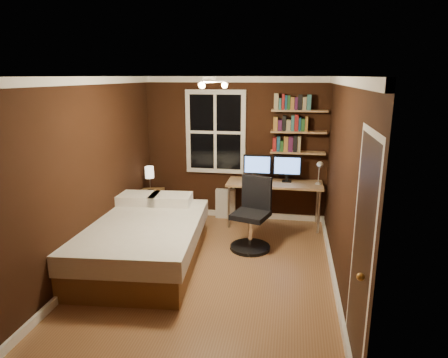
% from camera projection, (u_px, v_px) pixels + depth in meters
% --- Properties ---
extents(floor, '(4.20, 4.20, 0.00)m').
position_uv_depth(floor, '(213.00, 268.00, 5.36)').
color(floor, brown).
rests_on(floor, ground).
extents(wall_back, '(3.20, 0.04, 2.50)m').
position_uv_depth(wall_back, '(235.00, 149.00, 7.05)').
color(wall_back, black).
rests_on(wall_back, ground).
extents(wall_left, '(0.04, 4.20, 2.50)m').
position_uv_depth(wall_left, '(94.00, 173.00, 5.31)').
color(wall_left, black).
rests_on(wall_left, ground).
extents(wall_right, '(0.04, 4.20, 2.50)m').
position_uv_depth(wall_right, '(343.00, 184.00, 4.78)').
color(wall_right, black).
rests_on(wall_right, ground).
extents(ceiling, '(3.20, 4.20, 0.02)m').
position_uv_depth(ceiling, '(211.00, 76.00, 4.73)').
color(ceiling, white).
rests_on(ceiling, wall_back).
extents(window, '(1.06, 0.06, 1.46)m').
position_uv_depth(window, '(216.00, 132.00, 6.99)').
color(window, white).
rests_on(window, wall_back).
extents(door, '(0.03, 0.82, 2.05)m').
position_uv_depth(door, '(360.00, 257.00, 3.36)').
color(door, black).
rests_on(door, ground).
extents(door_knob, '(0.06, 0.06, 0.06)m').
position_uv_depth(door_knob, '(361.00, 277.00, 3.09)').
color(door_knob, gold).
rests_on(door_knob, door).
extents(ceiling_fixture, '(0.44, 0.44, 0.18)m').
position_uv_depth(ceiling_fixture, '(209.00, 85.00, 4.66)').
color(ceiling_fixture, beige).
rests_on(ceiling_fixture, ceiling).
extents(bookshelf_lower, '(0.92, 0.22, 0.03)m').
position_uv_depth(bookshelf_lower, '(297.00, 152.00, 6.75)').
color(bookshelf_lower, '#A17C4E').
rests_on(bookshelf_lower, wall_back).
extents(books_row_lower, '(0.42, 0.16, 0.23)m').
position_uv_depth(books_row_lower, '(298.00, 145.00, 6.72)').
color(books_row_lower, maroon).
rests_on(books_row_lower, bookshelf_lower).
extents(bookshelf_middle, '(0.92, 0.22, 0.03)m').
position_uv_depth(bookshelf_middle, '(298.00, 132.00, 6.67)').
color(bookshelf_middle, '#A17C4E').
rests_on(bookshelf_middle, wall_back).
extents(books_row_middle, '(0.54, 0.16, 0.23)m').
position_uv_depth(books_row_middle, '(299.00, 124.00, 6.63)').
color(books_row_middle, navy).
rests_on(books_row_middle, bookshelf_middle).
extents(bookshelf_upper, '(0.92, 0.22, 0.03)m').
position_uv_depth(bookshelf_upper, '(299.00, 111.00, 6.58)').
color(bookshelf_upper, '#A17C4E').
rests_on(bookshelf_upper, wall_back).
extents(books_row_upper, '(0.60, 0.16, 0.23)m').
position_uv_depth(books_row_upper, '(300.00, 103.00, 6.55)').
color(books_row_upper, '#245525').
rests_on(books_row_upper, bookshelf_upper).
extents(bed, '(1.77, 2.33, 0.75)m').
position_uv_depth(bed, '(140.00, 241.00, 5.44)').
color(bed, brown).
rests_on(bed, ground).
extents(nightstand, '(0.55, 0.55, 0.57)m').
position_uv_depth(nightstand, '(151.00, 207.00, 6.99)').
color(nightstand, brown).
rests_on(nightstand, ground).
extents(bedside_lamp, '(0.15, 0.15, 0.44)m').
position_uv_depth(bedside_lamp, '(150.00, 179.00, 6.86)').
color(bedside_lamp, beige).
rests_on(bedside_lamp, nightstand).
extents(radiator, '(0.35, 0.12, 0.53)m').
position_uv_depth(radiator, '(226.00, 204.00, 7.22)').
color(radiator, silver).
rests_on(radiator, ground).
extents(desk, '(1.60, 0.60, 0.76)m').
position_uv_depth(desk, '(274.00, 186.00, 6.76)').
color(desk, '#A17C4E').
rests_on(desk, ground).
extents(monitor_left, '(0.48, 0.12, 0.45)m').
position_uv_depth(monitor_left, '(257.00, 168.00, 6.82)').
color(monitor_left, black).
rests_on(monitor_left, desk).
extents(monitor_right, '(0.48, 0.12, 0.45)m').
position_uv_depth(monitor_right, '(287.00, 169.00, 6.73)').
color(monitor_right, black).
rests_on(monitor_right, desk).
extents(desk_lamp, '(0.14, 0.32, 0.44)m').
position_uv_depth(desk_lamp, '(319.00, 173.00, 6.50)').
color(desk_lamp, silver).
rests_on(desk_lamp, desk).
extents(office_chair, '(0.61, 0.61, 1.08)m').
position_uv_depth(office_chair, '(252.00, 221.00, 5.91)').
color(office_chair, black).
rests_on(office_chair, ground).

